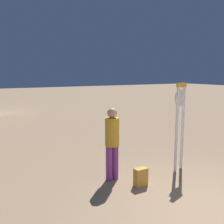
{
  "coord_description": "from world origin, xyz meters",
  "views": [
    {
      "loc": [
        -3.53,
        -2.52,
        2.47
      ],
      "look_at": [
        0.37,
        4.46,
        1.2
      ],
      "focal_mm": 39.83,
      "sensor_mm": 36.0,
      "label": 1
    }
  ],
  "objects": [
    {
      "name": "ground_plane",
      "position": [
        0.0,
        0.0,
        0.0
      ],
      "size": [
        80.0,
        80.0,
        0.0
      ],
      "primitive_type": "plane",
      "color": "#977859"
    },
    {
      "name": "standing_clock",
      "position": [
        0.91,
        1.97,
        1.36
      ],
      "size": [
        0.43,
        0.21,
        2.22
      ],
      "color": "silver",
      "rests_on": "ground_plane"
    },
    {
      "name": "backpack",
      "position": [
        -0.47,
        1.68,
        0.2
      ],
      "size": [
        0.29,
        0.21,
        0.41
      ],
      "color": "gold",
      "rests_on": "ground_plane"
    },
    {
      "name": "person_near_clock",
      "position": [
        -0.85,
        2.28,
        0.94
      ],
      "size": [
        0.32,
        0.32,
        1.69
      ],
      "color": "#83388F",
      "rests_on": "ground_plane"
    }
  ]
}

